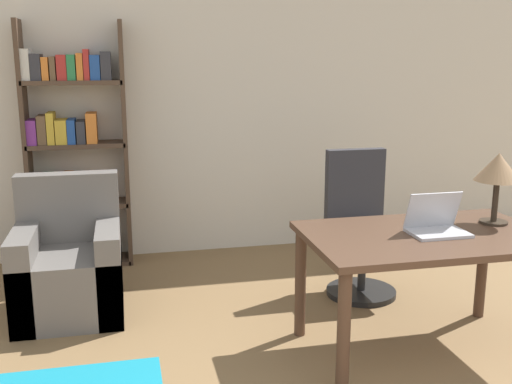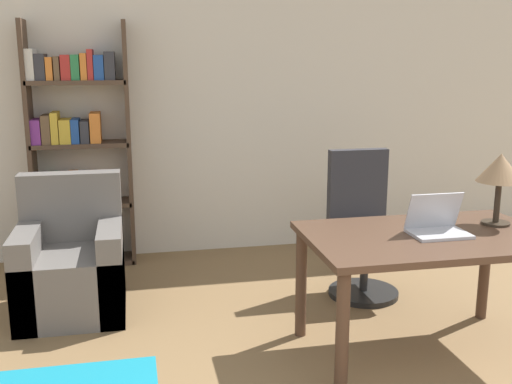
% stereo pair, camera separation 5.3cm
% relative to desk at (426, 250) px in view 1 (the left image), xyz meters
% --- Properties ---
extents(wall_back, '(8.00, 0.06, 2.70)m').
position_rel_desk_xyz_m(wall_back, '(-0.57, 2.27, 0.71)').
color(wall_back, beige).
rests_on(wall_back, ground_plane).
extents(desk, '(1.40, 0.88, 0.74)m').
position_rel_desk_xyz_m(desk, '(0.00, 0.00, 0.00)').
color(desk, '#4C3323').
rests_on(desk, ground_plane).
extents(laptop, '(0.33, 0.23, 0.24)m').
position_rel_desk_xyz_m(laptop, '(0.05, -0.01, 0.15)').
color(laptop, '#B2B2B7').
rests_on(laptop, desk).
extents(table_lamp, '(0.28, 0.28, 0.44)m').
position_rel_desk_xyz_m(table_lamp, '(0.51, 0.11, 0.44)').
color(table_lamp, '#2D2319').
rests_on(table_lamp, desk).
extents(office_chair, '(0.52, 0.52, 1.07)m').
position_rel_desk_xyz_m(office_chair, '(0.00, 0.99, -0.16)').
color(office_chair, black).
rests_on(office_chair, ground_plane).
extents(armchair, '(0.70, 0.73, 0.94)m').
position_rel_desk_xyz_m(armchair, '(-2.09, 1.07, -0.33)').
color(armchair, '#66605B').
rests_on(armchair, ground_plane).
extents(bookshelf, '(0.82, 0.28, 2.03)m').
position_rel_desk_xyz_m(bookshelf, '(-2.11, 2.08, 0.27)').
color(bookshelf, '#4C3828').
rests_on(bookshelf, ground_plane).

